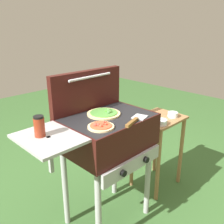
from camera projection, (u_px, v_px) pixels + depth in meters
The scene contains 11 objects.
ground_plane at pixel (108, 217), 2.13m from camera, with size 8.00×8.00×0.00m, color #38602D.
grill at pixel (106, 135), 1.86m from camera, with size 0.96×0.53×0.90m.
grill_lid_open at pixel (87, 90), 1.91m from camera, with size 0.63×0.09×0.30m.
pizza_pepperoni at pixel (101, 126), 1.62m from camera, with size 0.17×0.17×0.04m.
pizza_veggie at pixel (104, 113), 1.85m from camera, with size 0.24×0.24×0.04m.
sauce_jar at pixel (39, 126), 1.49m from camera, with size 0.06×0.06×0.13m.
spatula at pixel (135, 120), 1.73m from camera, with size 0.27×0.13×0.02m.
prep_table at pixel (158, 137), 2.39m from camera, with size 0.44×0.36×0.71m.
topping_bowl_near at pixel (161, 122), 2.16m from camera, with size 0.10×0.10×0.04m.
topping_bowl_far at pixel (173, 115), 2.32m from camera, with size 0.09×0.09×0.04m.
topping_bowl_middle at pixel (145, 114), 2.33m from camera, with size 0.11×0.11×0.04m.
Camera 1 is at (-1.18, -1.23, 1.55)m, focal length 40.84 mm.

